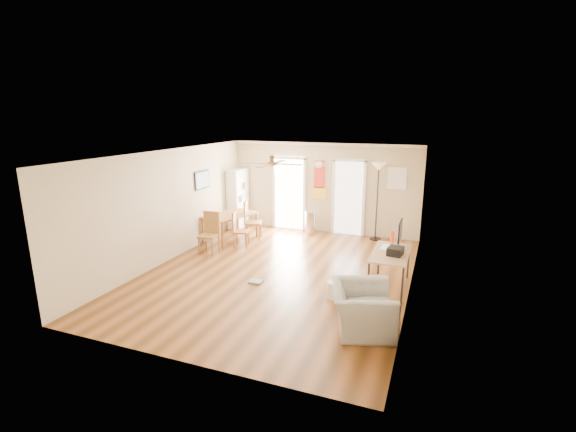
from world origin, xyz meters
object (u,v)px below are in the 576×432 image
at_px(wastebasket_b, 365,299).
at_px(computer_desk, 390,270).
at_px(dining_chair_near, 209,234).
at_px(wastebasket_a, 334,290).
at_px(dining_chair_right_a, 253,220).
at_px(armchair, 362,309).
at_px(dining_table, 230,227).
at_px(bookshelf, 238,199).
at_px(dining_chair_right_b, 241,230).
at_px(printer, 395,251).
at_px(torchiere_lamp, 377,202).
at_px(trash_can, 310,222).

bearing_deg(wastebasket_b, computer_desk, 74.06).
bearing_deg(dining_chair_near, wastebasket_b, -24.34).
bearing_deg(wastebasket_b, wastebasket_a, 164.46).
height_order(dining_chair_right_a, armchair, dining_chair_right_a).
bearing_deg(dining_chair_right_a, dining_table, 100.93).
distance_m(dining_chair_near, computer_desk, 4.49).
height_order(bookshelf, wastebasket_b, bookshelf).
bearing_deg(dining_chair_right_b, printer, -125.94).
height_order(bookshelf, printer, bookshelf).
height_order(dining_chair_right_a, torchiere_lamp, torchiere_lamp).
bearing_deg(torchiere_lamp, armchair, -83.51).
distance_m(trash_can, printer, 4.24).
distance_m(bookshelf, trash_can, 2.35).
xyz_separation_m(dining_chair_right_b, torchiere_lamp, (3.19, 1.88, 0.60)).
bearing_deg(printer, bookshelf, 157.88).
bearing_deg(bookshelf, printer, -36.41).
distance_m(computer_desk, wastebasket_a, 1.25).
distance_m(computer_desk, armchair, 1.81).
height_order(dining_table, dining_chair_right_a, dining_chair_right_a).
xyz_separation_m(dining_chair_right_a, dining_chair_near, (-0.51, -1.49, -0.02)).
xyz_separation_m(dining_chair_near, wastebasket_a, (3.56, -1.36, -0.35)).
xyz_separation_m(dining_chair_right_a, armchair, (3.75, -3.81, -0.17)).
distance_m(trash_can, wastebasket_b, 4.71).
bearing_deg(trash_can, dining_chair_near, -125.68).
distance_m(bookshelf, torchiere_lamp, 4.15).
height_order(dining_chair_near, armchair, dining_chair_near).
relative_size(trash_can, wastebasket_a, 2.04).
xyz_separation_m(trash_can, armchair, (2.43, -4.87, 0.03)).
bearing_deg(bookshelf, dining_chair_right_b, -65.10).
height_order(dining_chair_right_b, dining_chair_near, dining_chair_near).
bearing_deg(armchair, trash_can, 9.24).
height_order(trash_can, armchair, armchair).
relative_size(dining_table, wastebasket_b, 4.62).
distance_m(dining_chair_near, wastebasket_a, 3.82).
relative_size(dining_chair_right_a, wastebasket_a, 3.28).
distance_m(dining_chair_right_a, wastebasket_b, 4.77).
bearing_deg(wastebasket_b, trash_can, 119.80).
height_order(dining_table, printer, printer).
height_order(dining_chair_right_a, wastebasket_a, dining_chair_right_a).
relative_size(dining_chair_near, printer, 3.29).
xyz_separation_m(dining_chair_right_b, wastebasket_b, (3.66, -2.29, -0.30)).
bearing_deg(computer_desk, wastebasket_b, -105.94).
bearing_deg(printer, armchair, -90.68).
relative_size(printer, wastebasket_b, 0.99).
bearing_deg(wastebasket_b, dining_chair_right_b, 147.97).
height_order(dining_table, computer_desk, computer_desk).
bearing_deg(wastebasket_a, wastebasket_b, -15.54).
xyz_separation_m(dining_chair_right_b, trash_can, (1.32, 1.79, -0.13)).
xyz_separation_m(trash_can, printer, (2.73, -3.20, 0.49)).
bearing_deg(wastebasket_a, dining_table, 144.64).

